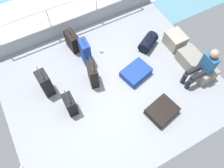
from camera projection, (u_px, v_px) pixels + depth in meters
ground_plane at (112, 85)px, 5.54m from camera, size 4.40×5.20×0.06m
gunwale_port at (76, 23)px, 6.27m from camera, size 0.06×5.20×0.45m
railing_port at (73, 8)px, 5.79m from camera, size 0.04×4.20×1.02m
sea_wake at (61, 9)px, 7.38m from camera, size 12.00×12.00×0.01m
cargo_crate_0 at (175, 40)px, 5.98m from camera, size 0.56×0.45×0.40m
cargo_crate_1 at (190, 58)px, 5.70m from camera, size 0.64×0.47×0.35m
cargo_crate_2 at (204, 72)px, 5.48m from camera, size 0.55×0.48×0.36m
passenger_seated at (203, 67)px, 5.12m from camera, size 0.34×0.66×1.06m
suitcase_0 at (85, 52)px, 5.59m from camera, size 0.39×0.22×0.80m
suitcase_1 at (72, 41)px, 5.87m from camera, size 0.48×0.28×0.66m
suitcase_2 at (70, 104)px, 4.93m from camera, size 0.37×0.23×0.75m
suitcase_3 at (45, 83)px, 5.12m from camera, size 0.38×0.28×0.90m
suitcase_4 at (93, 74)px, 5.28m from camera, size 0.45×0.28×0.87m
suitcase_5 at (136, 73)px, 5.56m from camera, size 0.66×0.80×0.21m
suitcase_6 at (162, 111)px, 5.04m from camera, size 0.66×0.76×0.21m
duffel_bag at (148, 42)px, 5.98m from camera, size 0.58×0.68×0.48m
paper_cup at (101, 51)px, 5.99m from camera, size 0.08×0.08×0.10m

